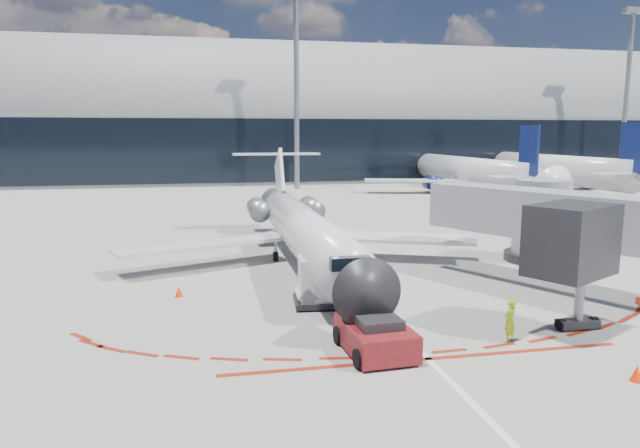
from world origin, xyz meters
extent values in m
plane|color=gray|center=(0.00, 0.00, 0.00)|extent=(260.00, 260.00, 0.00)
cube|color=silver|center=(0.00, 2.00, 0.01)|extent=(0.25, 40.00, 0.01)
cube|color=maroon|center=(0.00, -11.50, 0.01)|extent=(14.00, 0.25, 0.01)
cube|color=gray|center=(0.00, 65.00, 5.00)|extent=(150.00, 24.00, 10.00)
cylinder|color=gray|center=(0.00, 65.00, 10.00)|extent=(150.00, 24.00, 24.00)
cube|color=black|center=(0.00, 52.95, 5.00)|extent=(150.00, 0.20, 9.00)
cube|color=gray|center=(9.00, -4.50, 3.60)|extent=(8.22, 12.61, 2.30)
cube|color=black|center=(5.95, -10.24, 3.60)|extent=(3.86, 3.44, 2.60)
cylinder|color=gray|center=(6.75, -9.84, 1.20)|extent=(0.36, 0.36, 2.40)
cube|color=black|center=(6.75, -9.84, 0.22)|extent=(1.60, 0.60, 0.30)
cylinder|color=gray|center=(12.05, 1.24, 2.40)|extent=(3.20, 3.20, 4.80)
cylinder|color=black|center=(12.05, 1.24, 0.25)|extent=(4.00, 4.00, 0.50)
cylinder|color=gray|center=(5.00, 48.00, 12.50)|extent=(0.70, 0.70, 25.00)
cylinder|color=gray|center=(55.00, 48.00, 12.50)|extent=(0.70, 0.70, 25.00)
cylinder|color=silver|center=(-1.87, 1.94, 2.12)|extent=(2.43, 19.84, 2.43)
cone|color=black|center=(-1.87, -9.24, 2.12)|extent=(2.43, 2.52, 2.43)
cone|color=silver|center=(-1.87, 13.48, 2.12)|extent=(2.43, 3.25, 2.43)
cube|color=black|center=(-1.87, -7.80, 2.61)|extent=(1.53, 1.26, 0.50)
cube|color=silver|center=(-7.46, 3.29, 1.31)|extent=(9.66, 5.73, 0.28)
cube|color=silver|center=(3.72, 3.29, 1.31)|extent=(9.66, 5.73, 0.28)
cube|color=silver|center=(-1.87, 12.58, 4.28)|extent=(0.23, 4.23, 4.31)
cube|color=silver|center=(-1.87, 14.47, 5.91)|extent=(6.49, 1.44, 0.14)
cylinder|color=slate|center=(-3.72, 9.87, 2.34)|extent=(1.35, 3.07, 1.35)
cylinder|color=slate|center=(-0.02, 9.87, 2.34)|extent=(1.35, 3.07, 1.35)
cylinder|color=black|center=(-1.87, -6.36, 0.25)|extent=(0.20, 0.50, 0.50)
cylinder|color=black|center=(-3.22, 4.19, 0.29)|extent=(0.27, 0.58, 0.58)
cylinder|color=black|center=(-0.52, 4.19, 0.29)|extent=(0.27, 0.58, 0.58)
cylinder|color=gray|center=(-1.87, -6.36, 0.50)|extent=(0.16, 0.16, 0.99)
cube|color=#57110C|center=(-1.58, -10.61, 0.56)|extent=(2.24, 3.37, 0.91)
cube|color=black|center=(-1.55, -10.91, 1.16)|extent=(1.50, 1.31, 0.35)
cylinder|color=gray|center=(-1.73, -8.39, 0.35)|extent=(0.29, 2.63, 0.10)
cylinder|color=black|center=(-2.46, -11.78, 0.32)|extent=(0.33, 0.67, 0.65)
cylinder|color=black|center=(-0.54, -11.65, 0.32)|extent=(0.33, 0.67, 0.65)
cylinder|color=black|center=(-2.61, -9.56, 0.32)|extent=(0.33, 0.67, 0.65)
cylinder|color=black|center=(-0.70, -9.43, 0.32)|extent=(0.33, 0.67, 0.65)
imported|color=#A7E217|center=(3.47, -10.54, 0.79)|extent=(0.69, 0.61, 1.59)
cube|color=black|center=(-2.35, -4.89, 0.21)|extent=(2.42, 2.11, 0.25)
cube|color=white|center=(-2.35, -4.89, 1.23)|extent=(1.95, 1.85, 1.82)
cylinder|color=black|center=(-3.32, -5.56, 0.11)|extent=(0.13, 0.24, 0.23)
cylinder|color=black|center=(-1.50, -5.70, 0.11)|extent=(0.13, 0.24, 0.23)
cylinder|color=black|center=(-3.20, -4.08, 0.11)|extent=(0.13, 0.24, 0.23)
cylinder|color=black|center=(-1.38, -4.23, 0.11)|extent=(0.13, 0.24, 0.23)
cone|color=#FF3205|center=(-8.49, -2.34, 0.26)|extent=(0.37, 0.37, 0.52)
cone|color=#FF3205|center=(5.54, -14.37, 0.26)|extent=(0.38, 0.38, 0.52)
camera|label=1|loc=(-7.09, -28.51, 7.45)|focal=32.00mm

